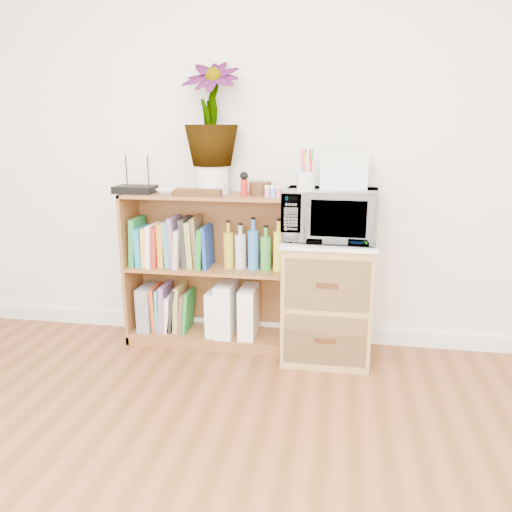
# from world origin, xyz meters

# --- Properties ---
(skirting_board) EXTENTS (4.00, 0.02, 0.10)m
(skirting_board) POSITION_xyz_m (0.00, 2.24, 0.05)
(skirting_board) COLOR white
(skirting_board) RESTS_ON ground
(bookshelf) EXTENTS (1.00, 0.30, 0.95)m
(bookshelf) POSITION_xyz_m (-0.35, 2.10, 0.47)
(bookshelf) COLOR brown
(bookshelf) RESTS_ON ground
(wicker_unit) EXTENTS (0.50, 0.45, 0.70)m
(wicker_unit) POSITION_xyz_m (0.40, 2.02, 0.35)
(wicker_unit) COLOR #9E7542
(wicker_unit) RESTS_ON ground
(microwave) EXTENTS (0.53, 0.37, 0.28)m
(microwave) POSITION_xyz_m (0.40, 2.02, 0.86)
(microwave) COLOR silver
(microwave) RESTS_ON wicker_unit
(pen_cup) EXTENTS (0.10, 0.10, 0.10)m
(pen_cup) POSITION_xyz_m (0.26, 1.91, 1.06)
(pen_cup) COLOR silver
(pen_cup) RESTS_ON microwave
(small_appliance) EXTENTS (0.26, 0.21, 0.20)m
(small_appliance) POSITION_xyz_m (0.46, 2.07, 1.10)
(small_appliance) COLOR white
(small_appliance) RESTS_ON microwave
(router) EXTENTS (0.24, 0.16, 0.04)m
(router) POSITION_xyz_m (-0.78, 2.08, 0.97)
(router) COLOR black
(router) RESTS_ON bookshelf
(white_bowl) EXTENTS (0.13, 0.13, 0.03)m
(white_bowl) POSITION_xyz_m (-0.57, 2.07, 0.97)
(white_bowl) COLOR white
(white_bowl) RESTS_ON bookshelf
(plant_pot) EXTENTS (0.20, 0.20, 0.17)m
(plant_pot) POSITION_xyz_m (-0.31, 2.12, 1.03)
(plant_pot) COLOR silver
(plant_pot) RESTS_ON bookshelf
(potted_plant) EXTENTS (0.33, 0.33, 0.59)m
(potted_plant) POSITION_xyz_m (-0.31, 2.12, 1.41)
(potted_plant) COLOR #307833
(potted_plant) RESTS_ON plant_pot
(trinket_box) EXTENTS (0.27, 0.07, 0.04)m
(trinket_box) POSITION_xyz_m (-0.36, 2.00, 0.97)
(trinket_box) COLOR #38210F
(trinket_box) RESTS_ON bookshelf
(kokeshi_doll) EXTENTS (0.04, 0.04, 0.09)m
(kokeshi_doll) POSITION_xyz_m (-0.10, 2.06, 1.00)
(kokeshi_doll) COLOR red
(kokeshi_doll) RESTS_ON bookshelf
(wooden_bowl) EXTENTS (0.13, 0.13, 0.08)m
(wooden_bowl) POSITION_xyz_m (-0.02, 2.11, 0.99)
(wooden_bowl) COLOR #331B0D
(wooden_bowl) RESTS_ON bookshelf
(paint_jars) EXTENTS (0.12, 0.04, 0.06)m
(paint_jars) POSITION_xyz_m (0.07, 2.01, 0.98)
(paint_jars) COLOR #CD7194
(paint_jars) RESTS_ON bookshelf
(file_box) EXTENTS (0.08, 0.23, 0.28)m
(file_box) POSITION_xyz_m (-0.75, 2.10, 0.21)
(file_box) COLOR gray
(file_box) RESTS_ON bookshelf
(magazine_holder_left) EXTENTS (0.09, 0.23, 0.28)m
(magazine_holder_left) POSITION_xyz_m (-0.30, 2.09, 0.21)
(magazine_holder_left) COLOR white
(magazine_holder_left) RESTS_ON bookshelf
(magazine_holder_mid) EXTENTS (0.11, 0.27, 0.33)m
(magazine_holder_mid) POSITION_xyz_m (-0.23, 2.09, 0.24)
(magazine_holder_mid) COLOR white
(magazine_holder_mid) RESTS_ON bookshelf
(magazine_holder_right) EXTENTS (0.10, 0.25, 0.31)m
(magazine_holder_right) POSITION_xyz_m (-0.08, 2.09, 0.23)
(magazine_holder_right) COLOR white
(magazine_holder_right) RESTS_ON bookshelf
(cookbooks) EXTENTS (0.49, 0.20, 0.31)m
(cookbooks) POSITION_xyz_m (-0.57, 2.10, 0.64)
(cookbooks) COLOR #217D37
(cookbooks) RESTS_ON bookshelf
(liquor_bottles) EXTENTS (0.45, 0.07, 0.31)m
(liquor_bottles) POSITION_xyz_m (-0.02, 2.10, 0.64)
(liquor_bottles) COLOR gold
(liquor_bottles) RESTS_ON bookshelf
(lower_books) EXTENTS (0.25, 0.19, 0.30)m
(lower_books) POSITION_xyz_m (-0.58, 2.10, 0.21)
(lower_books) COLOR #CE4724
(lower_books) RESTS_ON bookshelf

